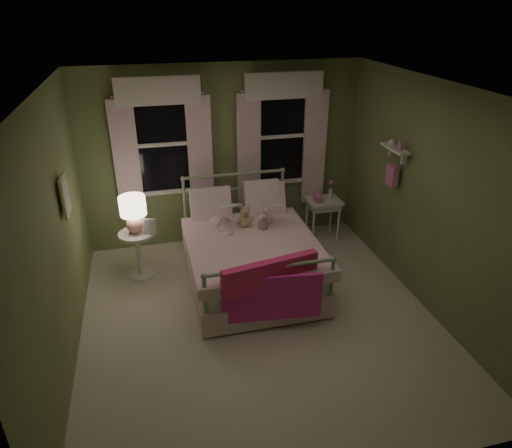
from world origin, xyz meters
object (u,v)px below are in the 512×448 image
object	(u,v)px
teddy_bear	(245,218)
nightstand_right	(323,206)
bed	(250,256)
table_lamp	(133,211)
child_left	(221,203)
nightstand_left	(138,248)
child_right	(263,203)

from	to	relation	value
teddy_bear	nightstand_right	size ratio (longest dim) A/B	0.48
bed	table_lamp	xyz separation A→B (m)	(-1.39, 0.47, 0.58)
child_left	teddy_bear	bearing A→B (deg)	145.32
bed	nightstand_left	xyz separation A→B (m)	(-1.39, 0.47, 0.04)
nightstand_left	table_lamp	world-z (taller)	table_lamp
teddy_bear	nightstand_left	world-z (taller)	teddy_bear
child_right	nightstand_left	xyz separation A→B (m)	(-1.67, 0.04, -0.49)
child_left	teddy_bear	xyz separation A→B (m)	(0.28, -0.16, -0.18)
child_left	nightstand_right	size ratio (longest dim) A/B	1.24
bed	child_left	distance (m)	0.79
table_lamp	nightstand_right	world-z (taller)	table_lamp
child_right	table_lamp	xyz separation A→B (m)	(-1.67, 0.04, 0.05)
nightstand_left	table_lamp	xyz separation A→B (m)	(0.00, -0.00, 0.54)
nightstand_left	nightstand_right	distance (m)	2.77
table_lamp	nightstand_left	bearing A→B (deg)	135.00
child_right	teddy_bear	xyz separation A→B (m)	(-0.28, -0.16, -0.12)
teddy_bear	table_lamp	xyz separation A→B (m)	(-1.39, 0.20, 0.16)
nightstand_left	teddy_bear	bearing A→B (deg)	-8.02
bed	table_lamp	distance (m)	1.58
child_right	table_lamp	bearing A→B (deg)	15.25
teddy_bear	table_lamp	world-z (taller)	table_lamp
child_right	table_lamp	world-z (taller)	child_right
child_left	table_lamp	xyz separation A→B (m)	(-1.11, 0.04, -0.01)
child_left	child_right	distance (m)	0.56
child_left	teddy_bear	size ratio (longest dim) A/B	2.59
teddy_bear	bed	bearing A→B (deg)	-88.85
nightstand_right	child_right	bearing A→B (deg)	-156.83
teddy_bear	nightstand_left	size ratio (longest dim) A/B	0.47
child_left	child_right	world-z (taller)	child_left
child_left	child_right	xyz separation A→B (m)	(0.56, 0.00, -0.06)
nightstand_left	bed	bearing A→B (deg)	-18.63
child_left	table_lamp	world-z (taller)	child_left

